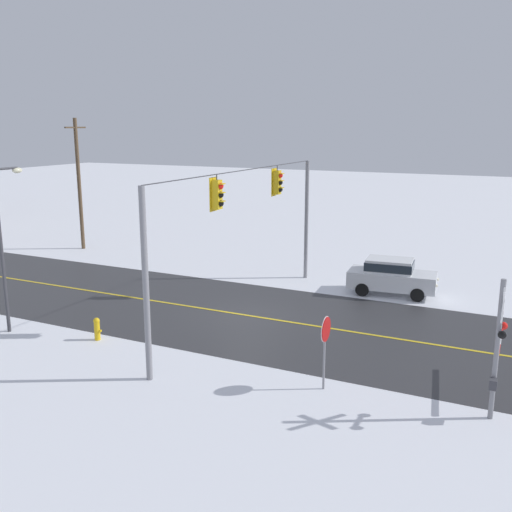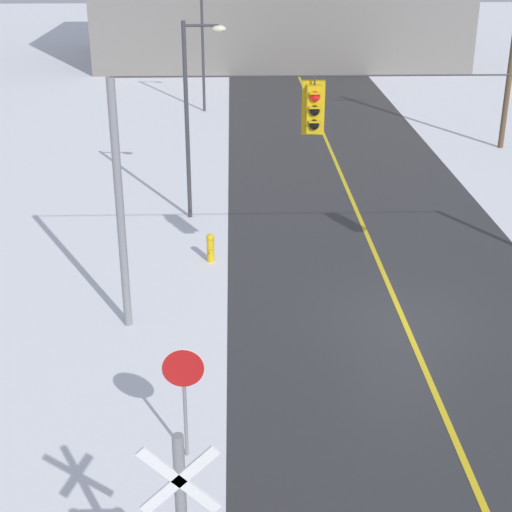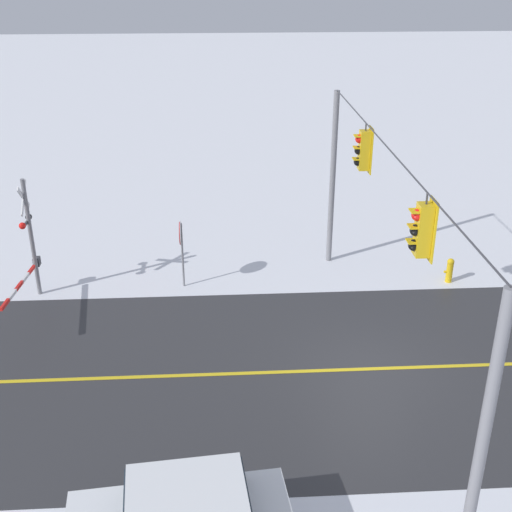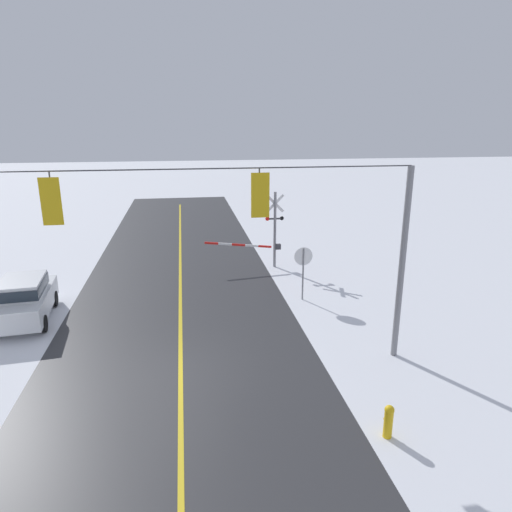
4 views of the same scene
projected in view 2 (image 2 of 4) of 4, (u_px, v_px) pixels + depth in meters
The scene contains 8 objects.
ground_plane at pixel (403, 320), 19.78m from camera, with size 160.00×160.00×0.00m, color white.
road_asphalt at pixel (366, 232), 25.27m from camera, with size 9.00×80.00×0.01m, color #303033.
lane_centre_line at pixel (366, 232), 25.27m from camera, with size 0.14×72.00×0.01m, color gold.
signal_span at pixel (422, 166), 18.13m from camera, with size 14.20×0.47×6.22m.
stop_sign at pixel (184, 379), 14.12m from camera, with size 0.80×0.09×2.35m.
streetlamp_near at pixel (193, 103), 25.03m from camera, with size 1.39×0.28×6.50m.
streetlamp_far at pixel (207, 35), 39.56m from camera, with size 1.39×0.28×6.50m.
fire_hydrant at pixel (210, 247), 22.98m from camera, with size 0.24×0.31×0.88m.
Camera 2 is at (-4.30, -17.34, 9.44)m, focal length 54.40 mm.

